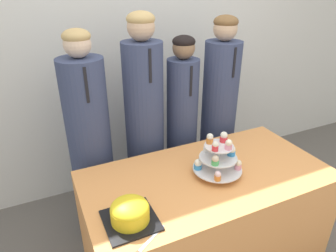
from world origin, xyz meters
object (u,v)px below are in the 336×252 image
at_px(round_cake, 130,212).
at_px(student_0, 91,146).
at_px(cake_knife, 140,251).
at_px(student_2, 182,130).
at_px(cupcake_stand, 218,157).
at_px(student_1, 145,129).
at_px(student_3, 218,117).

distance_m(round_cake, student_0, 0.80).
height_order(cake_knife, student_2, student_2).
distance_m(cupcake_stand, student_1, 0.68).
bearing_deg(student_1, cupcake_stand, -70.73).
xyz_separation_m(student_2, student_3, (0.34, 0.00, 0.05)).
xyz_separation_m(cake_knife, cupcake_stand, (0.62, 0.35, 0.12)).
xyz_separation_m(student_0, student_3, (1.06, -0.00, 0.02)).
distance_m(student_0, student_2, 0.72).
bearing_deg(student_2, student_0, 180.00).
bearing_deg(student_3, round_cake, -142.36).
distance_m(cake_knife, cupcake_stand, 0.73).
distance_m(round_cake, student_2, 1.06).
height_order(cake_knife, student_3, student_3).
relative_size(student_1, student_3, 1.03).
xyz_separation_m(cake_knife, student_2, (0.72, 0.99, -0.02)).
height_order(cake_knife, student_1, student_1).
bearing_deg(student_0, student_1, 0.00).
bearing_deg(cupcake_stand, student_2, 81.89).
xyz_separation_m(student_1, student_2, (0.31, -0.00, -0.08)).
relative_size(cake_knife, student_0, 0.15).
bearing_deg(student_0, cupcake_stand, -45.18).
distance_m(cake_knife, student_1, 1.07).
height_order(round_cake, cupcake_stand, cupcake_stand).
bearing_deg(student_2, cake_knife, -125.85).
bearing_deg(round_cake, student_0, 91.92).
bearing_deg(cupcake_stand, student_3, 55.83).
relative_size(cake_knife, student_1, 0.15).
bearing_deg(round_cake, cake_knife, -95.63).
distance_m(round_cake, cupcake_stand, 0.63).
xyz_separation_m(round_cake, cake_knife, (-0.02, -0.19, -0.06)).
xyz_separation_m(round_cake, student_1, (0.38, 0.80, 0.00)).
bearing_deg(student_2, cupcake_stand, -98.11).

